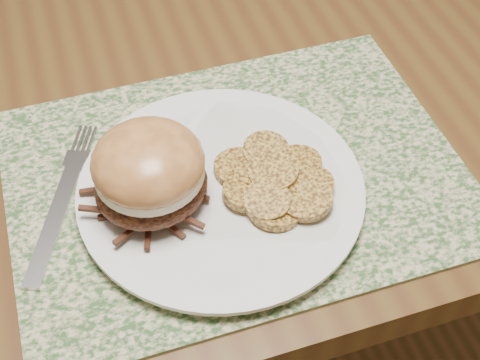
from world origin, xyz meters
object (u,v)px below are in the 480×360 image
object	(u,v)px
pork_sandwich	(149,172)
fork	(63,199)
dining_table	(235,66)
dinner_plate	(221,191)

from	to	relation	value
pork_sandwich	fork	distance (m)	0.11
dining_table	dinner_plate	size ratio (longest dim) A/B	5.77
pork_sandwich	fork	bearing A→B (deg)	133.02
dining_table	dinner_plate	world-z (taller)	dinner_plate
dining_table	fork	xyz separation A→B (m)	(-0.25, -0.24, 0.09)
fork	dinner_plate	bearing A→B (deg)	7.72
pork_sandwich	fork	size ratio (longest dim) A/B	0.71
dining_table	dinner_plate	bearing A→B (deg)	-110.22
pork_sandwich	dining_table	bearing A→B (deg)	37.13
dining_table	dinner_plate	distance (m)	0.31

